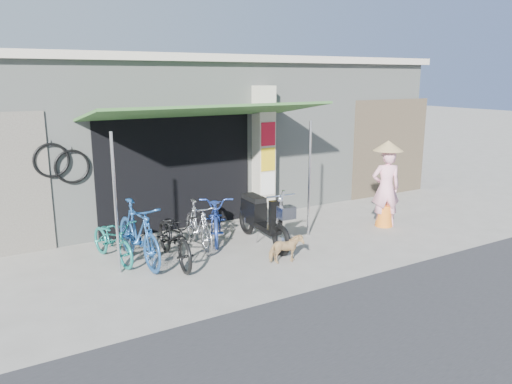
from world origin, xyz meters
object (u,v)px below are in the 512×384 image
bike_teal (113,240)px  bike_navy (216,216)px  bike_black (175,237)px  bike_blue (138,233)px  moped (262,218)px  bike_silver (198,225)px  street_dog (286,249)px  nun (386,185)px

bike_teal → bike_navy: 2.13m
bike_teal → bike_black: (0.92, -0.61, 0.07)m
bike_blue → moped: moped is taller
bike_teal → moped: 2.81m
bike_blue → bike_black: bearing=-30.0°
bike_teal → moped: size_ratio=0.75×
bike_blue → bike_silver: bike_blue is taller
bike_blue → bike_silver: bearing=6.5°
bike_silver → street_dog: bearing=-51.4°
bike_silver → street_dog: size_ratio=2.51×
bike_black → moped: 1.84m
nun → street_dog: bearing=39.5°
bike_blue → bike_black: (0.56, -0.27, -0.08)m
bike_silver → street_dog: bike_silver is taller
bike_navy → street_dog: size_ratio=3.06×
street_dog → nun: nun is taller
bike_black → moped: (1.84, 0.10, 0.05)m
bike_silver → moped: (1.17, -0.40, 0.06)m
bike_teal → nun: 5.76m
bike_silver → nun: 4.17m
bike_black → street_dog: 1.96m
bike_blue → nun: nun is taller
bike_blue → street_dog: size_ratio=3.08×
moped → bike_black: bearing=-173.6°
bike_blue → bike_navy: bike_blue is taller
bike_silver → moped: bearing=-13.3°
bike_silver → street_dog: 1.82m
bike_blue → moped: bearing=-8.0°
moped → bike_blue: bearing=179.2°
bike_navy → nun: bearing=8.3°
bike_teal → bike_black: 1.11m
bike_blue → street_dog: (2.21, -1.29, -0.30)m
bike_teal → street_dog: (2.58, -1.63, -0.14)m
bike_teal → bike_silver: size_ratio=1.00×
bike_navy → nun: 3.73m
moped → nun: size_ratio=1.07×
street_dog → nun: 3.25m
bike_teal → bike_blue: size_ratio=0.82×
bike_teal → bike_navy: size_ratio=0.82×
bike_silver → bike_blue: bearing=-164.2°
bike_blue → bike_black: size_ratio=1.03×
bike_teal → bike_silver: bike_silver is taller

